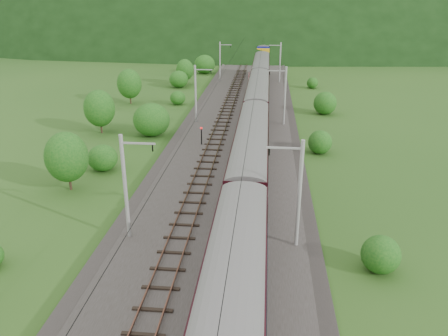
{
  "coord_description": "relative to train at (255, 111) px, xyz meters",
  "views": [
    {
      "loc": [
        3.68,
        -27.79,
        17.2
      ],
      "look_at": [
        0.08,
        8.77,
        2.6
      ],
      "focal_mm": 35.0,
      "sensor_mm": 36.0,
      "label": 1
    }
  ],
  "objects": [
    {
      "name": "catenary_left",
      "position": [
        -8.52,
        7.01,
        0.64
      ],
      "size": [
        2.54,
        192.28,
        8.0
      ],
      "color": "gray",
      "rests_on": "railbed"
    },
    {
      "name": "hazard_post_far",
      "position": [
        -1.89,
        14.28,
        -2.7
      ],
      "size": [
        0.18,
        0.18,
        1.72
      ],
      "primitive_type": "cylinder",
      "color": "red",
      "rests_on": "railbed"
    },
    {
      "name": "overhead_wires",
      "position": [
        -2.4,
        -14.99,
        3.24
      ],
      "size": [
        4.83,
        198.0,
        0.03
      ],
      "color": "black",
      "rests_on": "ground"
    },
    {
      "name": "mountain_main",
      "position": [
        -2.4,
        235.01,
        -3.86
      ],
      "size": [
        504.0,
        360.0,
        244.0
      ],
      "primitive_type": "ellipsoid",
      "color": "black",
      "rests_on": "ground"
    },
    {
      "name": "railbed",
      "position": [
        -2.4,
        -14.99,
        -3.71
      ],
      "size": [
        14.0,
        220.0,
        0.3
      ],
      "primitive_type": "cube",
      "color": "#38332D",
      "rests_on": "ground"
    },
    {
      "name": "train",
      "position": [
        0.0,
        0.0,
        0.0
      ],
      "size": [
        3.3,
        157.32,
        5.75
      ],
      "color": "black",
      "rests_on": "ground"
    },
    {
      "name": "hazard_post_near",
      "position": [
        -2.57,
        40.32,
        -2.69
      ],
      "size": [
        0.18,
        0.18,
        1.72
      ],
      "primitive_type": "cylinder",
      "color": "red",
      "rests_on": "railbed"
    },
    {
      "name": "vegetation_left",
      "position": [
        -17.24,
        -5.0,
        -1.13
      ],
      "size": [
        12.73,
        144.07,
        6.6
      ],
      "color": "#154D14",
      "rests_on": "ground"
    },
    {
      "name": "ground",
      "position": [
        -2.4,
        -24.99,
        -3.86
      ],
      "size": [
        600.0,
        600.0,
        0.0
      ],
      "primitive_type": "plane",
      "color": "#244B17",
      "rests_on": "ground"
    },
    {
      "name": "catenary_right",
      "position": [
        3.72,
        7.01,
        0.64
      ],
      "size": [
        2.54,
        192.28,
        8.0
      ],
      "color": "gray",
      "rests_on": "railbed"
    },
    {
      "name": "mountain_ridge",
      "position": [
        -122.4,
        275.01,
        -3.86
      ],
      "size": [
        336.0,
        280.0,
        132.0
      ],
      "primitive_type": "ellipsoid",
      "color": "black",
      "rests_on": "ground"
    },
    {
      "name": "signal",
      "position": [
        -6.35,
        -2.97,
        -2.28
      ],
      "size": [
        0.24,
        0.24,
        2.17
      ],
      "color": "black",
      "rests_on": "railbed"
    },
    {
      "name": "track_right",
      "position": [
        -0.0,
        -14.99,
        -3.49
      ],
      "size": [
        2.4,
        220.0,
        0.27
      ],
      "color": "brown",
      "rests_on": "railbed"
    },
    {
      "name": "track_left",
      "position": [
        -4.8,
        -14.99,
        -3.49
      ],
      "size": [
        2.4,
        220.0,
        0.27
      ],
      "color": "brown",
      "rests_on": "railbed"
    },
    {
      "name": "vegetation_right",
      "position": [
        9.53,
        -13.79,
        -2.52
      ],
      "size": [
        6.2,
        102.95,
        3.15
      ],
      "color": "#154D14",
      "rests_on": "ground"
    }
  ]
}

